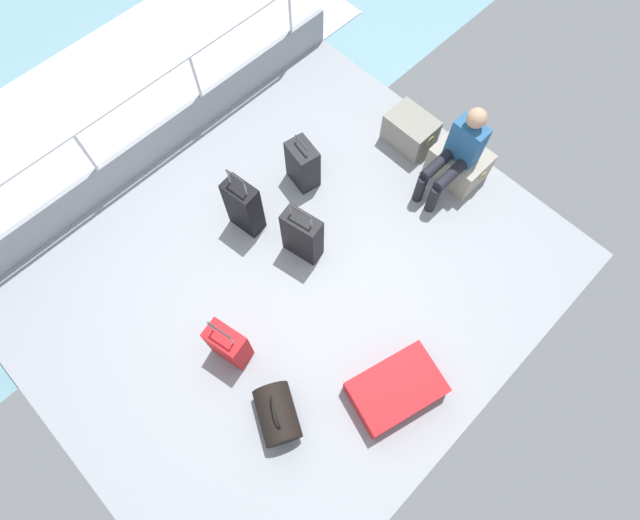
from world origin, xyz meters
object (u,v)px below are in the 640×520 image
at_px(cargo_crate_0, 410,131).
at_px(suitcase_0, 244,207).
at_px(cargo_crate_1, 459,163).
at_px(suitcase_4, 302,236).
at_px(suitcase_1, 396,389).
at_px(passenger_seated, 457,153).
at_px(suitcase_3, 303,165).
at_px(duffel_bag, 277,414).
at_px(suitcase_2, 229,344).

height_order(cargo_crate_0, suitcase_0, suitcase_0).
relative_size(cargo_crate_1, suitcase_4, 0.73).
relative_size(suitcase_1, suitcase_4, 1.11).
distance_m(passenger_seated, suitcase_3, 1.61).
height_order(cargo_crate_0, suitcase_4, suitcase_4).
bearing_deg(duffel_bag, suitcase_1, 57.04).
bearing_deg(cargo_crate_1, suitcase_2, -94.06).
bearing_deg(suitcase_3, passenger_seated, 43.24).
height_order(cargo_crate_0, passenger_seated, passenger_seated).
bearing_deg(duffel_bag, suitcase_4, 128.30).
xyz_separation_m(cargo_crate_1, suitcase_1, (1.14, -2.30, -0.07)).
relative_size(cargo_crate_0, passenger_seated, 0.53).
distance_m(cargo_crate_0, suitcase_0, 2.11).
bearing_deg(passenger_seated, suitcase_2, -94.31).
bearing_deg(suitcase_3, suitcase_2, -63.30).
xyz_separation_m(cargo_crate_1, duffel_bag, (0.54, -3.23, -0.03)).
relative_size(suitcase_1, suitcase_3, 1.37).
distance_m(passenger_seated, suitcase_4, 1.80).
distance_m(cargo_crate_1, suitcase_4, 1.96).
xyz_separation_m(passenger_seated, suitcase_0, (-1.18, -1.90, -0.22)).
xyz_separation_m(suitcase_2, suitcase_4, (-0.30, 1.25, 0.06)).
xyz_separation_m(suitcase_0, suitcase_2, (0.95, -1.04, -0.08)).
height_order(suitcase_3, suitcase_4, suitcase_4).
height_order(passenger_seated, suitcase_2, passenger_seated).
bearing_deg(cargo_crate_1, duffel_bag, -80.57).
bearing_deg(suitcase_3, suitcase_0, -91.37).
height_order(suitcase_1, suitcase_2, suitcase_2).
height_order(cargo_crate_0, suitcase_3, suitcase_3).
distance_m(suitcase_2, suitcase_3, 2.08).
xyz_separation_m(cargo_crate_0, duffel_bag, (1.21, -3.19, -0.02)).
height_order(suitcase_2, suitcase_3, suitcase_2).
bearing_deg(cargo_crate_1, suitcase_1, -63.72).
bearing_deg(suitcase_0, duffel_bag, -33.69).
bearing_deg(suitcase_1, suitcase_4, 165.87).
xyz_separation_m(cargo_crate_0, suitcase_4, (0.15, -1.84, 0.14)).
bearing_deg(cargo_crate_0, passenger_seated, -11.98).
distance_m(suitcase_1, suitcase_2, 1.60).
distance_m(cargo_crate_1, suitcase_3, 1.72).
bearing_deg(suitcase_3, suitcase_1, -24.21).
bearing_deg(duffel_bag, cargo_crate_1, 99.43).
distance_m(passenger_seated, suitcase_1, 2.45).
distance_m(cargo_crate_0, suitcase_3, 1.33).
height_order(cargo_crate_1, passenger_seated, passenger_seated).
bearing_deg(suitcase_2, passenger_seated, 85.69).
relative_size(suitcase_0, suitcase_3, 1.36).
xyz_separation_m(passenger_seated, suitcase_2, (-0.22, -2.95, -0.31)).
relative_size(suitcase_2, suitcase_3, 1.12).
distance_m(cargo_crate_1, passenger_seated, 0.42).
bearing_deg(suitcase_4, passenger_seated, 72.81).
bearing_deg(suitcase_4, cargo_crate_0, 94.52).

